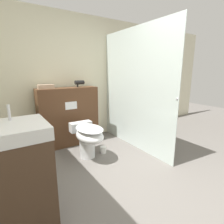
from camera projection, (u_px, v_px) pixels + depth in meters
ground_plane at (161, 204)px, 1.91m from camera, size 12.00×12.00×0.00m
wall_back at (75, 80)px, 3.54m from camera, size 8.00×0.06×2.50m
partition_panel at (69, 117)px, 3.38m from camera, size 1.12×0.32×1.12m
shower_glass at (134, 90)px, 3.18m from camera, size 0.04×1.91×2.17m
toilet at (88, 137)px, 2.85m from camera, size 0.40×0.72×0.55m
sink_vanity at (19, 180)px, 1.51m from camera, size 0.53×0.52×1.14m
hair_drier at (80, 83)px, 3.35m from camera, size 0.21×0.08×0.13m
folded_towel at (46, 87)px, 3.06m from camera, size 0.27×0.12×0.07m
spare_toilet_roll at (103, 150)px, 3.09m from camera, size 0.10×0.10×0.12m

